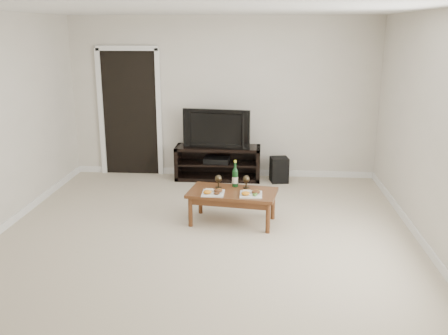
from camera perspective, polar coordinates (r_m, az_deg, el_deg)
The scene contains 14 objects.
floor at distance 5.89m, azimuth -2.22°, elevation -8.39°, with size 5.50×5.50×0.00m, color beige.
back_wall at distance 8.21m, azimuth -0.09°, elevation 7.96°, with size 5.00×0.04×2.60m, color silver.
ceiling at distance 5.39m, azimuth -2.53°, elevation 18.00°, with size 5.00×5.50×0.04m, color white.
doorway at distance 8.48m, azimuth -10.67°, elevation 6.05°, with size 0.90×0.02×2.05m, color black.
media_console at distance 8.15m, azimuth -0.70°, elevation 0.54°, with size 1.38×0.45×0.55m, color black.
television at distance 8.02m, azimuth -0.71°, elevation 4.59°, with size 1.08×0.14×0.62m, color black.
av_receiver at distance 8.13m, azimuth -0.83°, elevation 0.87°, with size 0.40×0.30×0.08m, color black.
subwoofer at distance 8.07m, azimuth 6.32°, elevation -0.25°, with size 0.27×0.27×0.40m, color black.
coffee_table at distance 6.35m, azimuth 0.97°, elevation -4.53°, with size 1.09×0.60×0.42m, color #5A3019.
plate_left at distance 6.17m, azimuth -1.25°, elevation -2.73°, with size 0.27×0.27×0.07m, color white.
plate_right at distance 6.12m, azimuth 3.11°, elevation -2.89°, with size 0.27×0.27×0.07m, color white.
wine_bottle at distance 6.42m, azimuth 1.28°, elevation -0.68°, with size 0.07×0.07×0.35m, color black.
goblet_left at distance 6.39m, azimuth -0.63°, elevation -1.59°, with size 0.09×0.09×0.17m, color #342B1C, non-canonical shape.
goblet_right at distance 6.38m, azimuth 2.56°, elevation -1.62°, with size 0.09×0.09×0.17m, color #342B1C, non-canonical shape.
Camera 1 is at (0.64, -5.34, 2.40)m, focal length 40.00 mm.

